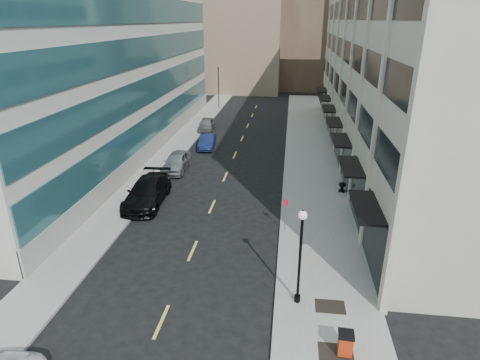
% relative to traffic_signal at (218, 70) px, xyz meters
% --- Properties ---
extents(ground, '(160.00, 160.00, 0.00)m').
position_rel_traffic_signal_xyz_m(ground, '(5.50, -48.00, -5.72)').
color(ground, black).
rests_on(ground, ground).
extents(sidewalk_right, '(5.00, 80.00, 0.15)m').
position_rel_traffic_signal_xyz_m(sidewalk_right, '(13.00, -28.00, -5.64)').
color(sidewalk_right, gray).
rests_on(sidewalk_right, ground).
extents(sidewalk_left, '(3.00, 80.00, 0.15)m').
position_rel_traffic_signal_xyz_m(sidewalk_left, '(-1.00, -28.00, -5.64)').
color(sidewalk_left, gray).
rests_on(sidewalk_left, ground).
extents(building_right, '(15.30, 46.50, 18.25)m').
position_rel_traffic_signal_xyz_m(building_right, '(22.44, -21.01, 3.28)').
color(building_right, '#BBB29E').
rests_on(building_right, ground).
extents(building_left, '(16.14, 46.00, 20.00)m').
position_rel_traffic_signal_xyz_m(building_left, '(-10.45, -21.00, 4.27)').
color(building_left, beige).
rests_on(building_left, ground).
extents(skyline_tan_near, '(14.00, 18.00, 28.00)m').
position_rel_traffic_signal_xyz_m(skyline_tan_near, '(1.50, 20.00, 8.28)').
color(skyline_tan_near, '#806854').
rests_on(skyline_tan_near, ground).
extents(skyline_tan_far, '(12.00, 14.00, 22.00)m').
position_rel_traffic_signal_xyz_m(skyline_tan_far, '(-8.50, 30.00, 5.28)').
color(skyline_tan_far, '#806854').
rests_on(skyline_tan_far, ground).
extents(skyline_stone, '(10.00, 14.00, 20.00)m').
position_rel_traffic_signal_xyz_m(skyline_stone, '(23.50, 18.00, 4.28)').
color(skyline_stone, '#BBB29E').
rests_on(skyline_stone, ground).
extents(grate_mid, '(1.40, 1.00, 0.01)m').
position_rel_traffic_signal_xyz_m(grate_mid, '(13.10, -47.00, -5.56)').
color(grate_mid, black).
rests_on(grate_mid, sidewalk_right).
extents(grate_far, '(1.40, 1.00, 0.01)m').
position_rel_traffic_signal_xyz_m(grate_far, '(13.10, -44.20, -5.56)').
color(grate_far, black).
rests_on(grate_far, sidewalk_right).
extents(road_centerline, '(0.15, 68.20, 0.01)m').
position_rel_traffic_signal_xyz_m(road_centerline, '(5.50, -31.00, -5.71)').
color(road_centerline, '#D8CC4C').
rests_on(road_centerline, ground).
extents(traffic_signal, '(0.66, 0.66, 6.98)m').
position_rel_traffic_signal_xyz_m(traffic_signal, '(0.00, 0.00, 0.00)').
color(traffic_signal, black).
rests_on(traffic_signal, ground).
extents(car_black_pickup, '(2.79, 6.28, 1.79)m').
position_rel_traffic_signal_xyz_m(car_black_pickup, '(0.70, -34.00, -4.82)').
color(car_black_pickup, black).
rests_on(car_black_pickup, ground).
extents(car_silver_sedan, '(2.01, 4.83, 1.64)m').
position_rel_traffic_signal_xyz_m(car_silver_sedan, '(0.95, -27.00, -4.90)').
color(car_silver_sedan, gray).
rests_on(car_silver_sedan, ground).
extents(car_blue_sedan, '(1.89, 4.45, 1.43)m').
position_rel_traffic_signal_xyz_m(car_blue_sedan, '(2.30, -20.00, -5.00)').
color(car_blue_sedan, '#141F4C').
rests_on(car_blue_sedan, ground).
extents(car_grey_sedan, '(2.05, 4.51, 1.50)m').
position_rel_traffic_signal_xyz_m(car_grey_sedan, '(0.77, -13.00, -4.97)').
color(car_grey_sedan, slate).
rests_on(car_grey_sedan, ground).
extents(trash_bin, '(0.65, 0.72, 1.02)m').
position_rel_traffic_signal_xyz_m(trash_bin, '(13.43, -47.00, -5.02)').
color(trash_bin, '#A4280A').
rests_on(trash_bin, sidewalk_right).
extents(lamppost, '(0.41, 0.41, 4.90)m').
position_rel_traffic_signal_xyz_m(lamppost, '(11.57, -44.00, -2.69)').
color(lamppost, black).
rests_on(lamppost, sidewalk_right).
extents(sign_post, '(0.26, 0.06, 2.26)m').
position_rel_traffic_signal_xyz_m(sign_post, '(10.80, -37.10, -4.10)').
color(sign_post, slate).
rests_on(sign_post, sidewalk_right).
extents(urn_planter, '(0.56, 0.56, 0.77)m').
position_rel_traffic_signal_xyz_m(urn_planter, '(15.10, -30.34, -5.10)').
color(urn_planter, black).
rests_on(urn_planter, sidewalk_right).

